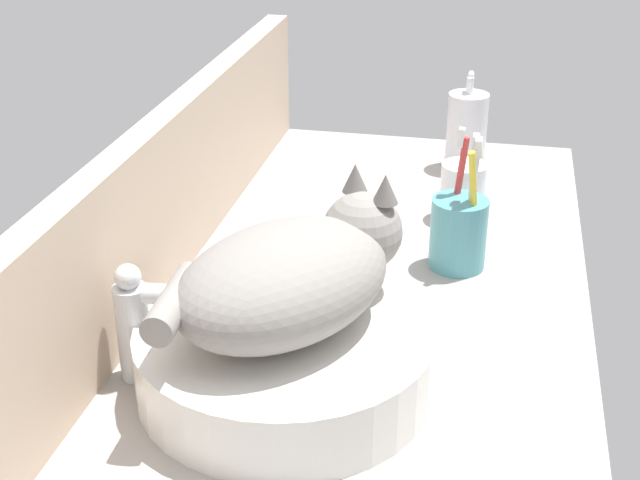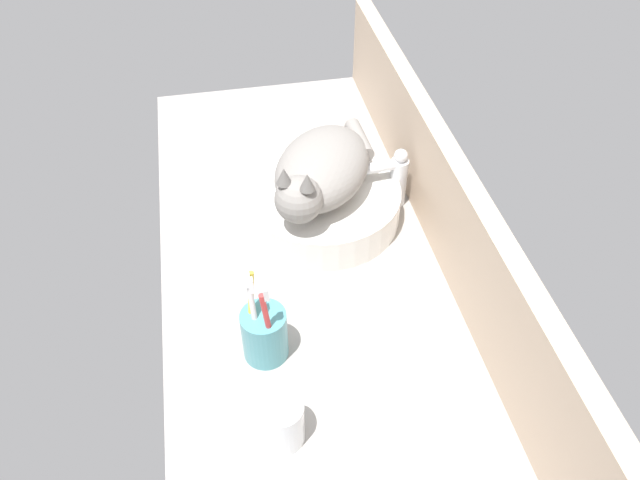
% 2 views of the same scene
% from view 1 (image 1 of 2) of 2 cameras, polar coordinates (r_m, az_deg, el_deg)
% --- Properties ---
extents(ground_plane, '(1.34, 0.56, 0.04)m').
position_cam_1_polar(ground_plane, '(1.08, 2.19, -6.40)').
color(ground_plane, '#9E9993').
extents(backsplash_panel, '(1.34, 0.04, 0.21)m').
position_cam_1_polar(backsplash_panel, '(1.08, -11.41, 0.94)').
color(backsplash_panel, tan).
rests_on(backsplash_panel, ground_plane).
extents(sink_basin, '(0.31, 0.31, 0.07)m').
position_cam_1_polar(sink_basin, '(0.94, -2.26, -7.54)').
color(sink_basin, silver).
rests_on(sink_basin, ground_plane).
extents(cat, '(0.30, 0.28, 0.14)m').
position_cam_1_polar(cat, '(0.90, -1.77, -2.24)').
color(cat, gray).
rests_on(cat, sink_basin).
extents(faucet, '(0.04, 0.12, 0.14)m').
position_cam_1_polar(faucet, '(0.96, -11.28, -4.95)').
color(faucet, silver).
rests_on(faucet, ground_plane).
extents(soap_dispenser, '(0.07, 0.07, 0.16)m').
position_cam_1_polar(soap_dispenser, '(1.52, 9.36, 6.94)').
color(soap_dispenser, silver).
rests_on(soap_dispenser, ground_plane).
extents(toothbrush_cup, '(0.07, 0.07, 0.19)m').
position_cam_1_polar(toothbrush_cup, '(1.19, 8.89, 0.62)').
color(toothbrush_cup, teal).
rests_on(toothbrush_cup, ground_plane).
extents(water_glass, '(0.07, 0.07, 0.09)m').
position_cam_1_polar(water_glass, '(1.34, 9.10, 2.88)').
color(water_glass, white).
rests_on(water_glass, ground_plane).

